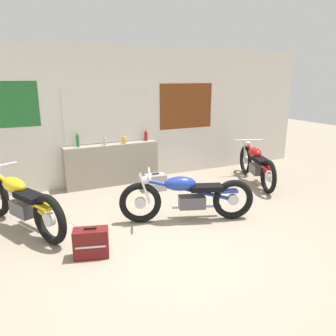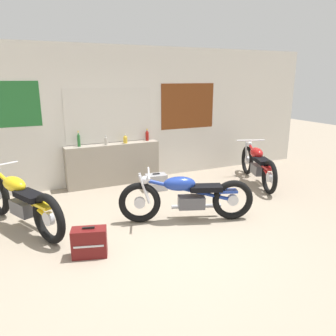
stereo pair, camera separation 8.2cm
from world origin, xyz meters
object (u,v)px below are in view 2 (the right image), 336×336
at_px(bottle_right_center, 147,135).
at_px(motorcycle_red, 258,164).
at_px(hard_case_silver, 156,182).
at_px(bottle_leftmost, 79,140).
at_px(hard_case_darkred, 89,242).
at_px(bottle_left_center, 106,141).
at_px(motorcycle_yellow, 20,201).
at_px(bottle_center, 125,139).
at_px(motorcycle_blue, 187,197).

bearing_deg(bottle_right_center, motorcycle_red, -31.88).
bearing_deg(hard_case_silver, motorcycle_red, -12.95).
xyz_separation_m(bottle_leftmost, hard_case_darkred, (-0.42, -2.71, -0.81)).
distance_m(bottle_left_center, motorcycle_yellow, 2.24).
distance_m(bottle_left_center, bottle_center, 0.41).
distance_m(bottle_left_center, hard_case_silver, 1.31).
bearing_deg(motorcycle_red, hard_case_silver, 167.05).
distance_m(bottle_right_center, hard_case_silver, 1.12).
xyz_separation_m(bottle_leftmost, bottle_right_center, (1.44, 0.02, -0.02)).
xyz_separation_m(bottle_left_center, bottle_center, (0.41, 0.01, -0.00)).
xyz_separation_m(bottle_right_center, motorcycle_red, (2.00, -1.24, -0.56)).
bearing_deg(bottle_right_center, motorcycle_yellow, -150.32).
xyz_separation_m(bottle_left_center, hard_case_silver, (0.80, -0.67, -0.79)).
relative_size(hard_case_darkred, hard_case_silver, 1.09).
height_order(bottle_center, hard_case_silver, bottle_center).
height_order(bottle_leftmost, motorcycle_yellow, bottle_leftmost).
height_order(bottle_leftmost, hard_case_darkred, bottle_leftmost).
height_order(bottle_right_center, motorcycle_red, bottle_right_center).
height_order(bottle_center, motorcycle_yellow, bottle_center).
bearing_deg(bottle_left_center, motorcycle_red, -21.62).
bearing_deg(hard_case_silver, bottle_left_center, 140.15).
distance_m(hard_case_darkred, hard_case_silver, 2.63).
xyz_separation_m(motorcycle_red, hard_case_darkred, (-3.86, -1.49, -0.22)).
bearing_deg(hard_case_darkred, motorcycle_red, 21.05).
distance_m(bottle_center, bottle_right_center, 0.52).
bearing_deg(hard_case_silver, bottle_center, 120.32).
relative_size(bottle_center, motorcycle_red, 0.10).
xyz_separation_m(motorcycle_red, hard_case_silver, (-2.12, 0.49, -0.25)).
relative_size(bottle_leftmost, bottle_center, 1.65).
bearing_deg(bottle_center, bottle_right_center, 8.83).
bearing_deg(motorcycle_red, motorcycle_yellow, -177.09).
bearing_deg(hard_case_darkred, bottle_leftmost, 81.24).
bearing_deg(bottle_leftmost, hard_case_silver, -28.93).
relative_size(motorcycle_yellow, hard_case_silver, 4.73).
relative_size(bottle_leftmost, motorcycle_red, 0.16).
height_order(motorcycle_red, hard_case_silver, motorcycle_red).
xyz_separation_m(bottle_left_center, hard_case_darkred, (-0.94, -2.64, -0.76)).
height_order(bottle_center, hard_case_darkred, bottle_center).
bearing_deg(motorcycle_yellow, bottle_leftmost, 51.70).
relative_size(bottle_left_center, hard_case_silver, 0.45).
relative_size(bottle_leftmost, bottle_right_center, 1.22).
distance_m(motorcycle_red, hard_case_darkred, 4.14).
bearing_deg(motorcycle_yellow, motorcycle_red, 2.91).
relative_size(bottle_right_center, motorcycle_blue, 0.13).
height_order(bottle_right_center, hard_case_darkred, bottle_right_center).
bearing_deg(hard_case_silver, bottle_leftmost, 151.07).
distance_m(bottle_left_center, motorcycle_blue, 2.38).
height_order(motorcycle_yellow, motorcycle_blue, motorcycle_yellow).
distance_m(bottle_leftmost, motorcycle_yellow, 1.94).
bearing_deg(hard_case_silver, motorcycle_yellow, -163.76).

